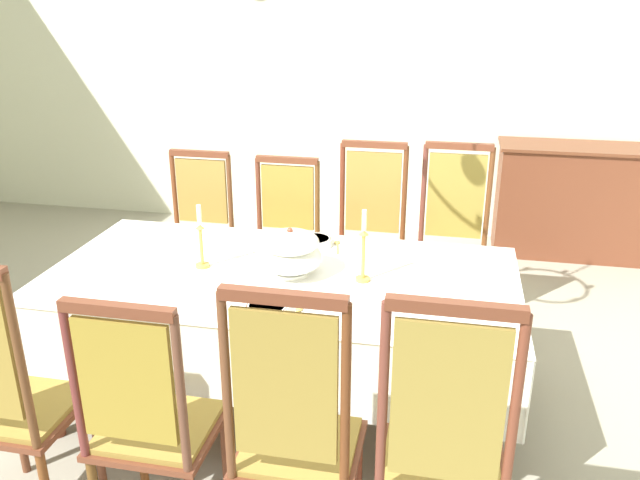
# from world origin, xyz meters

# --- Properties ---
(ground) EXTENTS (7.60, 5.70, 0.04)m
(ground) POSITION_xyz_m (0.00, 0.00, -0.02)
(ground) COLOR #9B9583
(back_wall) EXTENTS (7.60, 0.08, 3.14)m
(back_wall) POSITION_xyz_m (0.00, 2.89, 1.57)
(back_wall) COLOR silver
(back_wall) RESTS_ON ground
(dining_table) EXTENTS (2.25, 1.12, 0.75)m
(dining_table) POSITION_xyz_m (0.00, 0.07, 0.68)
(dining_table) COLOR brown
(dining_table) RESTS_ON ground
(tablecloth) EXTENTS (2.27, 1.14, 0.38)m
(tablecloth) POSITION_xyz_m (0.00, 0.07, 0.66)
(tablecloth) COLOR white
(tablecloth) RESTS_ON dining_table
(chair_south_a) EXTENTS (0.44, 0.42, 1.20)m
(chair_south_a) POSITION_xyz_m (-0.83, -0.90, 0.60)
(chair_south_a) COLOR brown
(chair_south_a) RESTS_ON ground
(chair_north_a) EXTENTS (0.44, 0.42, 1.07)m
(chair_north_a) POSITION_xyz_m (-0.83, 1.04, 0.56)
(chair_north_a) COLOR brown
(chair_north_a) RESTS_ON ground
(chair_south_b) EXTENTS (0.44, 0.42, 1.11)m
(chair_south_b) POSITION_xyz_m (-0.24, -0.90, 0.57)
(chair_south_b) COLOR brown
(chair_south_b) RESTS_ON ground
(chair_north_b) EXTENTS (0.44, 0.42, 1.06)m
(chair_north_b) POSITION_xyz_m (-0.24, 1.04, 0.55)
(chair_north_b) COLOR brown
(chair_north_b) RESTS_ON ground
(chair_south_c) EXTENTS (0.44, 0.42, 1.21)m
(chair_south_c) POSITION_xyz_m (0.31, -0.90, 0.60)
(chair_south_c) COLOR brown
(chair_south_c) RESTS_ON ground
(chair_north_c) EXTENTS (0.44, 0.42, 1.18)m
(chair_north_c) POSITION_xyz_m (0.31, 1.04, 0.60)
(chair_north_c) COLOR brown
(chair_north_c) RESTS_ON ground
(chair_south_d) EXTENTS (0.44, 0.42, 1.23)m
(chair_south_d) POSITION_xyz_m (0.81, -0.90, 0.61)
(chair_south_d) COLOR brown
(chair_south_d) RESTS_ON ground
(chair_north_d) EXTENTS (0.44, 0.42, 1.20)m
(chair_north_d) POSITION_xyz_m (0.81, 1.04, 0.60)
(chair_north_d) COLOR brown
(chair_north_d) RESTS_ON ground
(soup_tureen) EXTENTS (0.31, 0.31, 0.24)m
(soup_tureen) POSITION_xyz_m (0.05, 0.07, 0.87)
(soup_tureen) COLOR white
(soup_tureen) RESTS_ON tablecloth
(candlestick_west) EXTENTS (0.07, 0.07, 0.32)m
(candlestick_west) POSITION_xyz_m (-0.40, 0.07, 0.88)
(candlestick_west) COLOR gold
(candlestick_west) RESTS_ON tablecloth
(candlestick_east) EXTENTS (0.07, 0.07, 0.35)m
(candlestick_east) POSITION_xyz_m (0.40, 0.07, 0.90)
(candlestick_east) COLOR gold
(candlestick_east) RESTS_ON tablecloth
(bowl_near_left) EXTENTS (0.19, 0.19, 0.03)m
(bowl_near_left) POSITION_xyz_m (0.05, -0.33, 0.78)
(bowl_near_left) COLOR white
(bowl_near_left) RESTS_ON tablecloth
(bowl_near_right) EXTENTS (0.18, 0.18, 0.04)m
(bowl_near_right) POSITION_xyz_m (0.09, 0.47, 0.78)
(bowl_near_right) COLOR white
(bowl_near_right) RESTS_ON tablecloth
(spoon_primary) EXTENTS (0.04, 0.18, 0.01)m
(spoon_primary) POSITION_xyz_m (0.17, -0.30, 0.76)
(spoon_primary) COLOR gold
(spoon_primary) RESTS_ON tablecloth
(spoon_secondary) EXTENTS (0.05, 0.18, 0.01)m
(spoon_secondary) POSITION_xyz_m (0.20, 0.50, 0.76)
(spoon_secondary) COLOR gold
(spoon_secondary) RESTS_ON tablecloth
(sideboard) EXTENTS (1.44, 0.48, 0.90)m
(sideboard) POSITION_xyz_m (1.86, 2.57, 0.45)
(sideboard) COLOR brown
(sideboard) RESTS_ON ground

